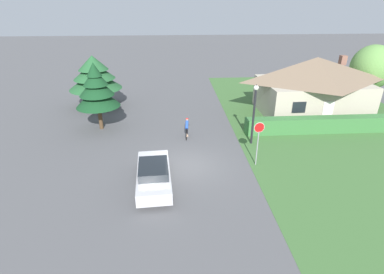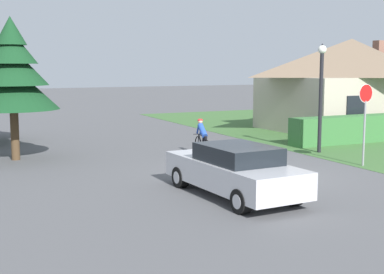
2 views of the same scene
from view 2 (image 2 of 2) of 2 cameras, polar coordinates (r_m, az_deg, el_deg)
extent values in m
plane|color=#515154|center=(17.01, 6.86, -4.18)|extent=(140.00, 140.00, 0.00)
cube|color=#B2A893|center=(30.83, 16.46, 3.54)|extent=(9.06, 6.22, 2.88)
pyramid|color=#75604C|center=(30.77, 16.63, 8.12)|extent=(9.79, 6.72, 2.05)
cube|color=black|center=(26.98, 17.04, 3.29)|extent=(1.10, 0.10, 0.90)
cube|color=brown|center=(33.08, 19.30, 9.00)|extent=(0.52, 0.52, 0.80)
cube|color=#BCBCC1|center=(14.32, 4.44, -3.89)|extent=(2.05, 4.69, 0.68)
cube|color=black|center=(14.06, 4.91, -1.78)|extent=(1.69, 2.21, 0.44)
cylinder|color=black|center=(15.32, -1.22, -4.29)|extent=(0.31, 0.62, 0.60)
cylinder|color=#ADADB2|center=(15.32, -1.22, -4.29)|extent=(0.31, 0.37, 0.35)
cylinder|color=black|center=(16.08, 3.73, -3.74)|extent=(0.31, 0.62, 0.60)
cylinder|color=#ADADB2|center=(16.08, 3.73, -3.74)|extent=(0.31, 0.37, 0.35)
cylinder|color=black|center=(12.71, 5.31, -6.83)|extent=(0.31, 0.62, 0.60)
cylinder|color=#ADADB2|center=(12.71, 5.31, -6.83)|extent=(0.31, 0.37, 0.35)
cylinder|color=black|center=(13.61, 10.79, -5.95)|extent=(0.31, 0.62, 0.60)
cylinder|color=#ADADB2|center=(13.61, 10.79, -5.95)|extent=(0.31, 0.37, 0.35)
torus|color=black|center=(20.33, 1.56, -1.24)|extent=(0.12, 0.70, 0.70)
torus|color=black|center=(21.26, 0.64, -0.85)|extent=(0.12, 0.70, 0.70)
cylinder|color=black|center=(20.54, 1.32, -0.76)|extent=(0.06, 0.18, 0.52)
cylinder|color=black|center=(20.88, 0.98, -0.55)|extent=(0.11, 0.62, 0.59)
cylinder|color=black|center=(20.78, 1.05, 0.13)|extent=(0.12, 0.74, 0.09)
cylinder|color=black|center=(20.49, 1.40, -1.34)|extent=(0.08, 0.33, 0.15)
cylinder|color=black|center=(20.38, 1.47, -0.66)|extent=(0.06, 0.21, 0.41)
cylinder|color=black|center=(21.19, 0.68, -0.27)|extent=(0.05, 0.12, 0.45)
cylinder|color=black|center=(21.12, 0.72, 0.32)|extent=(0.44, 0.08, 0.02)
ellipsoid|color=black|center=(20.44, 1.39, -0.02)|extent=(0.10, 0.21, 0.05)
cylinder|color=black|center=(20.45, 1.42, -0.45)|extent=(0.14, 0.25, 0.43)
cylinder|color=black|center=(20.61, 1.22, -0.62)|extent=(0.14, 0.26, 0.58)
cylinder|color=tan|center=(20.57, 1.35, -1.38)|extent=(0.08, 0.08, 0.30)
cylinder|color=tan|center=(20.75, 1.28, -1.57)|extent=(0.17, 0.08, 0.21)
cylinder|color=#264CB2|center=(20.67, 1.13, 0.70)|extent=(0.30, 0.70, 0.55)
cylinder|color=#264CB2|center=(20.89, 0.97, 0.74)|extent=(0.10, 0.25, 0.36)
cylinder|color=#264CB2|center=(21.14, 0.63, 0.82)|extent=(0.10, 0.25, 0.36)
sphere|color=tan|center=(20.89, 0.88, 1.68)|extent=(0.19, 0.19, 0.19)
ellipsoid|color=red|center=(20.89, 0.88, 1.81)|extent=(0.22, 0.18, 0.12)
cylinder|color=gray|center=(19.39, 17.89, 0.35)|extent=(0.07, 0.07, 2.27)
cylinder|color=red|center=(19.27, 18.06, 4.45)|extent=(0.60, 0.07, 0.60)
cylinder|color=silver|center=(19.27, 18.06, 4.45)|extent=(0.64, 0.07, 0.64)
cylinder|color=black|center=(21.84, 13.54, 3.49)|extent=(0.15, 0.15, 3.94)
sphere|color=white|center=(21.80, 13.72, 9.06)|extent=(0.34, 0.34, 0.34)
cone|color=black|center=(21.80, 13.73, 9.50)|extent=(0.20, 0.20, 0.13)
cylinder|color=#4C3823|center=(20.73, -18.37, 0.23)|extent=(0.31, 0.31, 1.88)
cone|color=#143D1E|center=(20.59, -18.57, 5.04)|extent=(3.32, 3.32, 1.61)
cone|color=#143D1E|center=(20.58, -18.67, 7.23)|extent=(2.59, 2.59, 1.41)
cone|color=#143D1E|center=(20.59, -18.75, 9.12)|extent=(1.86, 1.86, 1.22)
cone|color=#143D1E|center=(20.61, -18.82, 10.72)|extent=(1.13, 1.13, 1.03)
camera|label=1|loc=(10.31, 83.62, 37.27)|focal=28.00mm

